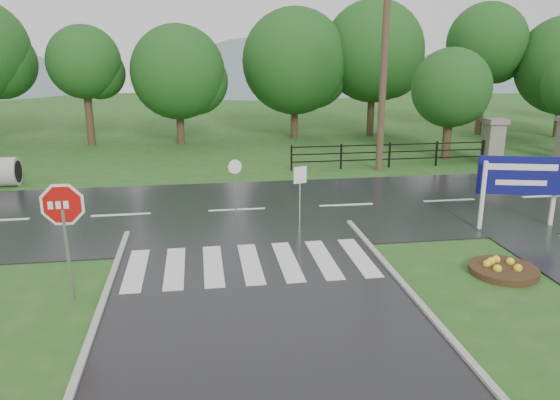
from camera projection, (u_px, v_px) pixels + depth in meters
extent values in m
plane|color=#25521B|center=(278.00, 372.00, 9.87)|extent=(120.00, 120.00, 0.00)
cube|color=black|center=(237.00, 211.00, 19.38)|extent=(90.00, 8.00, 0.04)
cube|color=silver|center=(136.00, 270.00, 14.18)|extent=(0.50, 2.80, 0.02)
cube|color=silver|center=(175.00, 268.00, 14.32)|extent=(0.50, 2.80, 0.02)
cube|color=silver|center=(213.00, 265.00, 14.46)|extent=(0.50, 2.80, 0.02)
cube|color=silver|center=(251.00, 263.00, 14.61)|extent=(0.50, 2.80, 0.02)
cube|color=silver|center=(287.00, 261.00, 14.75)|extent=(0.50, 2.80, 0.02)
cube|color=silver|center=(324.00, 259.00, 14.89)|extent=(0.50, 2.80, 0.02)
cube|color=silver|center=(359.00, 257.00, 15.04)|extent=(0.50, 2.80, 0.02)
cube|color=gray|center=(493.00, 144.00, 26.67)|extent=(0.80, 0.80, 2.00)
cube|color=#6B6659|center=(495.00, 121.00, 26.36)|extent=(1.00, 1.00, 0.24)
cube|color=black|center=(389.00, 159.00, 26.08)|extent=(9.50, 0.05, 0.05)
cube|color=black|center=(390.00, 152.00, 25.98)|extent=(9.50, 0.05, 0.05)
cube|color=black|center=(390.00, 145.00, 25.89)|extent=(9.50, 0.05, 0.05)
cube|color=black|center=(291.00, 158.00, 25.34)|extent=(0.08, 0.08, 1.20)
cube|color=black|center=(482.00, 152.00, 26.71)|extent=(0.08, 0.08, 1.20)
sphere|color=slate|center=(267.00, 211.00, 77.56)|extent=(48.00, 48.00, 48.00)
sphere|color=slate|center=(455.00, 175.00, 80.40)|extent=(36.00, 36.00, 36.00)
cylinder|color=#9E9B93|center=(2.00, 172.00, 22.61)|extent=(1.30, 1.20, 1.20)
cube|color=#939399|center=(68.00, 256.00, 12.34)|extent=(0.07, 0.07, 2.20)
cylinder|color=white|center=(62.00, 205.00, 12.02)|extent=(1.32, 0.07, 1.32)
cylinder|color=#B10E0C|center=(62.00, 205.00, 12.00)|extent=(1.15, 0.07, 1.15)
cube|color=silver|center=(483.00, 196.00, 17.11)|extent=(0.14, 0.14, 2.24)
cube|color=silver|center=(554.00, 193.00, 17.47)|extent=(0.14, 0.14, 2.24)
cube|color=#0F0F60|center=(521.00, 176.00, 17.12)|extent=(2.63, 0.70, 1.23)
cube|color=white|center=(523.00, 167.00, 17.01)|extent=(2.07, 0.51, 0.20)
cube|color=white|center=(521.00, 183.00, 17.15)|extent=(1.53, 0.38, 0.17)
cylinder|color=#332111|center=(503.00, 270.00, 14.09)|extent=(1.74, 1.74, 0.17)
cube|color=#939399|center=(300.00, 199.00, 17.48)|extent=(0.04, 0.04, 1.87)
cube|color=white|center=(300.00, 175.00, 17.24)|extent=(0.44, 0.13, 0.54)
cylinder|color=#939399|center=(235.00, 191.00, 18.29)|extent=(0.06, 0.06, 1.90)
cylinder|color=white|center=(235.00, 167.00, 18.03)|extent=(0.46, 0.15, 0.47)
cylinder|color=#473523|center=(384.00, 67.00, 24.31)|extent=(0.31, 0.31, 9.45)
cylinder|color=#3D2B1C|center=(448.00, 130.00, 27.71)|extent=(0.45, 0.45, 3.01)
sphere|color=#164615|center=(451.00, 88.00, 27.13)|extent=(3.94, 3.94, 3.94)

